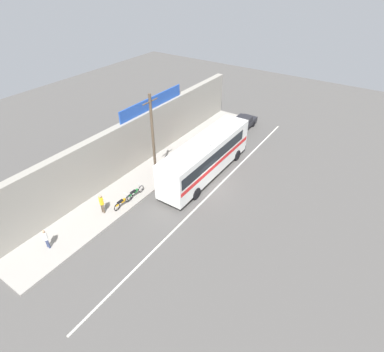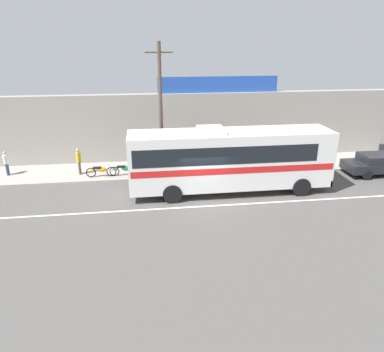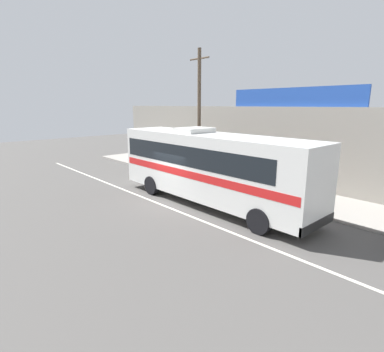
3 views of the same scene
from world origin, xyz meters
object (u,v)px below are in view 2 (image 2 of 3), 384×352
pedestrian_near_shop (79,159)px  pedestrian_far_right (6,161)px  motorcycle_orange (101,170)px  parked_car (379,163)px  utility_pole (161,110)px  intercity_bus (229,157)px  motorcycle_red (125,169)px

pedestrian_near_shop → pedestrian_far_right: bearing=174.7°
motorcycle_orange → parked_car: bearing=-5.0°
utility_pole → pedestrian_far_right: (-9.80, 1.40, -3.26)m
parked_car → pedestrian_far_right: 23.92m
utility_pole → pedestrian_near_shop: size_ratio=4.76×
motorcycle_orange → pedestrian_near_shop: bearing=152.7°
utility_pole → pedestrian_near_shop: bearing=169.4°
intercity_bus → motorcycle_orange: (-7.50, 3.01, -1.50)m
utility_pole → pedestrian_far_right: utility_pole is taller
utility_pole → intercity_bus: bearing=-37.2°
parked_car → utility_pole: utility_pole is taller
pedestrian_far_right → parked_car: bearing=-6.5°
motorcycle_red → pedestrian_far_right: pedestrian_far_right is taller
utility_pole → motorcycle_orange: 5.39m
intercity_bus → pedestrian_near_shop: 9.68m
parked_car → motorcycle_orange: parked_car is taller
parked_car → motorcycle_red: 16.44m
motorcycle_red → pedestrian_near_shop: size_ratio=1.16×
parked_car → motorcycle_orange: size_ratio=2.39×
parked_car → motorcycle_red: parked_car is taller
motorcycle_red → motorcycle_orange: size_ratio=1.04×
parked_car → utility_pole: bearing=174.7°
intercity_bus → parked_car: size_ratio=2.53×
utility_pole → pedestrian_near_shop: 6.23m
pedestrian_far_right → motorcycle_red: bearing=-8.6°
utility_pole → motorcycle_red: (-2.39, 0.28, -3.74)m
pedestrian_near_shop → parked_car: bearing=-6.8°
motorcycle_red → motorcycle_orange: same height
utility_pole → motorcycle_orange: (-3.88, 0.27, -3.74)m
parked_car → pedestrian_far_right: bearing=173.5°
parked_car → motorcycle_orange: bearing=175.0°
utility_pole → motorcycle_red: 4.45m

